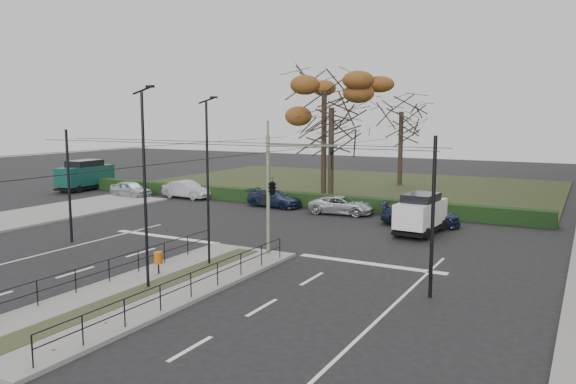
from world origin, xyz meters
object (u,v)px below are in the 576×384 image
object	(u,v)px
parked_car_second	(187,190)
parked_car_third	(274,198)
rust_tree	(324,91)
parked_car_first	(131,189)
parked_car_fourth	(342,205)
white_van	(421,213)
bare_tree_center	(401,117)
bare_tree_near	(331,114)
streetlamp_median_near	(145,187)
parked_car_fifth	(420,214)
traffic_light	(274,185)
streetlamp_median_far	(208,180)
litter_bin	(158,258)
green_van	(85,175)

from	to	relation	value
parked_car_second	parked_car_third	bearing A→B (deg)	-89.28
parked_car_third	rust_tree	xyz separation A→B (m)	(0.88, 6.72, 8.10)
parked_car_first	parked_car_fourth	distance (m)	18.60
white_van	bare_tree_center	xyz separation A→B (m)	(-7.72, 20.79, 5.35)
parked_car_first	parked_car_third	world-z (taller)	parked_car_first
parked_car_fourth	bare_tree_near	world-z (taller)	bare_tree_near
parked_car_third	parked_car_fourth	size ratio (longest dim) A/B	0.99
streetlamp_median_near	parked_car_fifth	size ratio (longest dim) A/B	1.60
parked_car_third	parked_car_fifth	world-z (taller)	parked_car_fifth
traffic_light	streetlamp_median_far	bearing A→B (deg)	-120.40
white_van	bare_tree_center	bearing A→B (deg)	110.36
litter_bin	rust_tree	distance (m)	26.39
streetlamp_median_far	white_van	world-z (taller)	streetlamp_median_far
traffic_light	green_van	size ratio (longest dim) A/B	1.01
litter_bin	parked_car_third	size ratio (longest dim) A/B	0.21
litter_bin	rust_tree	size ratio (longest dim) A/B	0.08
litter_bin	white_van	xyz separation A→B (m)	(7.28, 13.84, 0.42)
streetlamp_median_near	bare_tree_near	bearing A→B (deg)	97.87
parked_car_fifth	litter_bin	bearing A→B (deg)	151.23
traffic_light	streetlamp_median_near	size ratio (longest dim) A/B	0.74
streetlamp_median_far	traffic_light	bearing A→B (deg)	59.60
litter_bin	green_van	xyz separation A→B (m)	(-24.69, 18.19, 0.60)
green_van	bare_tree_center	size ratio (longest dim) A/B	0.61
streetlamp_median_near	parked_car_fifth	bearing A→B (deg)	72.41
streetlamp_median_near	parked_car_fourth	bearing A→B (deg)	90.47
streetlamp_median_near	green_van	distance (m)	32.52
parked_car_first	green_van	xyz separation A→B (m)	(-6.90, 1.42, 0.73)
green_van	rust_tree	size ratio (longest dim) A/B	0.50
streetlamp_median_near	bare_tree_near	xyz separation A→B (m)	(-3.41, 24.67, 2.76)
streetlamp_median_far	green_van	world-z (taller)	streetlamp_median_far
parked_car_first	bare_tree_center	size ratio (longest dim) A/B	0.42
parked_car_first	parked_car_second	bearing A→B (deg)	-63.25
parked_car_third	bare_tree_center	distance (m)	18.06
parked_car_fourth	bare_tree_center	world-z (taller)	bare_tree_center
streetlamp_median_far	bare_tree_center	distance (m)	32.45
parked_car_first	parked_car_second	size ratio (longest dim) A/B	0.91
parked_car_third	rust_tree	distance (m)	10.56
rust_tree	parked_car_fifth	distance (m)	15.82
streetlamp_median_far	parked_car_third	size ratio (longest dim) A/B	1.69
rust_tree	parked_car_fifth	world-z (taller)	rust_tree
bare_tree_center	parked_car_third	bearing A→B (deg)	-104.92
traffic_light	bare_tree_near	world-z (taller)	bare_tree_near
streetlamp_median_near	parked_car_first	xyz separation A→B (m)	(-18.73, 18.42, -3.37)
traffic_light	green_van	xyz separation A→B (m)	(-27.31, 13.00, -2.05)
parked_car_third	green_van	world-z (taller)	green_van
bare_tree_near	parked_car_first	bearing A→B (deg)	-157.82
green_van	rust_tree	distance (m)	22.99
bare_tree_center	parked_car_fifth	world-z (taller)	bare_tree_center
parked_car_fourth	white_van	world-z (taller)	white_van
traffic_light	litter_bin	size ratio (longest dim) A/B	6.19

